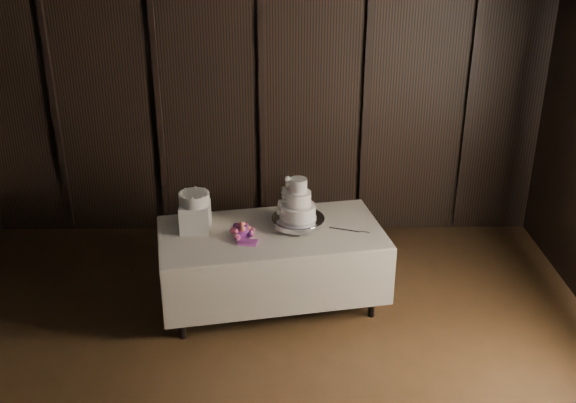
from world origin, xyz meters
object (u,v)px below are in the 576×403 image
Objects in this scene: display_table at (272,265)px; small_cake at (194,199)px; bouquet at (243,232)px; box_pedestal at (195,217)px; wedding_cake at (295,203)px; cake_stand at (298,222)px.

display_table is 7.96× the size of small_cake.
box_pedestal reaches higher than bouquet.
bouquet is 0.46m from box_pedestal.
wedding_cake is 1.45× the size of box_pedestal.
cake_stand is 0.92m from box_pedestal.
display_table is at bearing 25.88° from bouquet.
small_cake is (-0.91, -0.05, 0.26)m from cake_stand.
wedding_cake is 1.02× the size of bouquet.
bouquet is at bearing -157.02° from cake_stand.
cake_stand is at bearing 43.53° from wedding_cake.
display_table is at bearing -3.47° from box_pedestal.
small_cake is (0.00, -0.00, 0.18)m from box_pedestal.
box_pedestal is (-0.89, -0.03, -0.11)m from wedding_cake.
bouquet is 0.52m from small_cake.
wedding_cake reaches higher than display_table.
small_cake reaches higher than cake_stand.
display_table is 8.25× the size of box_pedestal.
wedding_cake reaches higher than bouquet.
bouquet is 1.37× the size of small_cake.
bouquet is at bearing -20.74° from box_pedestal.
wedding_cake reaches higher than box_pedestal.
box_pedestal is (-0.91, -0.05, 0.08)m from cake_stand.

